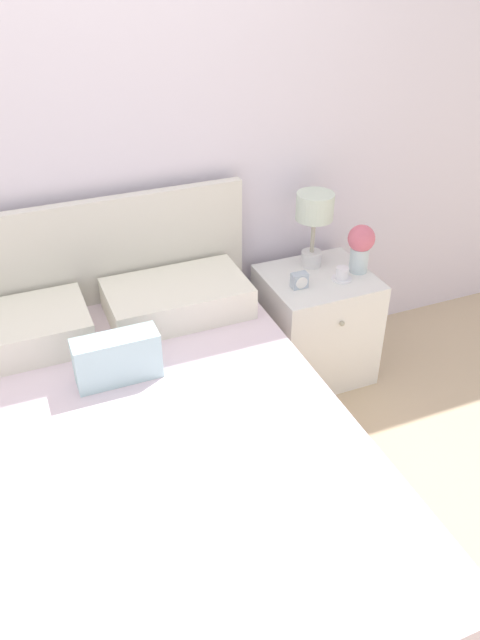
% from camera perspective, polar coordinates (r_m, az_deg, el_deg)
% --- Properties ---
extents(ground_plane, '(12.00, 12.00, 0.00)m').
position_cam_1_polar(ground_plane, '(3.20, -12.43, -6.29)').
color(ground_plane, '#CCB28E').
extents(wall_back, '(8.00, 0.06, 2.60)m').
position_cam_1_polar(wall_back, '(2.66, -16.24, 16.83)').
color(wall_back, white).
rests_on(wall_back, ground_plane).
extents(bed, '(1.46, 1.93, 1.01)m').
position_cam_1_polar(bed, '(2.35, -8.65, -13.93)').
color(bed, tan).
rests_on(bed, ground_plane).
extents(nightstand, '(0.51, 0.48, 0.56)m').
position_cam_1_polar(nightstand, '(3.12, 6.88, -0.47)').
color(nightstand, white).
rests_on(nightstand, ground_plane).
extents(table_lamp, '(0.18, 0.18, 0.37)m').
position_cam_1_polar(table_lamp, '(2.95, 6.81, 9.50)').
color(table_lamp, white).
rests_on(table_lamp, nightstand).
extents(flower_vase, '(0.13, 0.13, 0.24)m').
position_cam_1_polar(flower_vase, '(2.99, 11.00, 6.74)').
color(flower_vase, silver).
rests_on(flower_vase, nightstand).
extents(teacup, '(0.10, 0.10, 0.06)m').
position_cam_1_polar(teacup, '(2.95, 9.31, 4.15)').
color(teacup, white).
rests_on(teacup, nightstand).
extents(alarm_clock, '(0.07, 0.05, 0.07)m').
position_cam_1_polar(alarm_clock, '(2.85, 5.47, 3.61)').
color(alarm_clock, silver).
rests_on(alarm_clock, nightstand).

